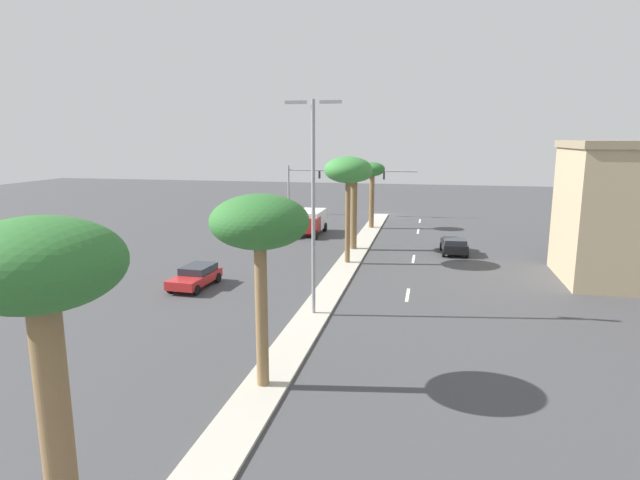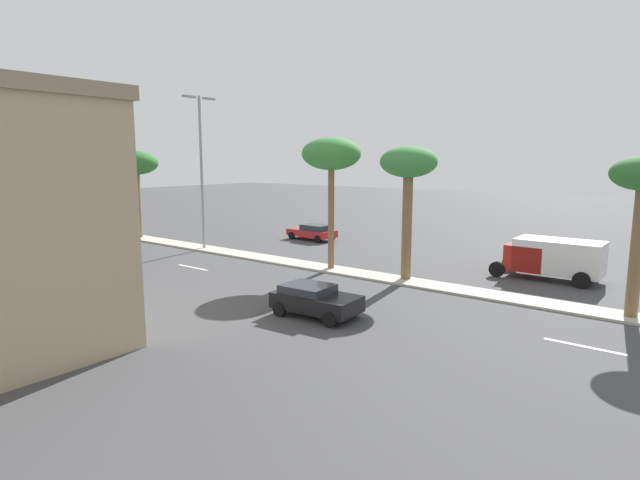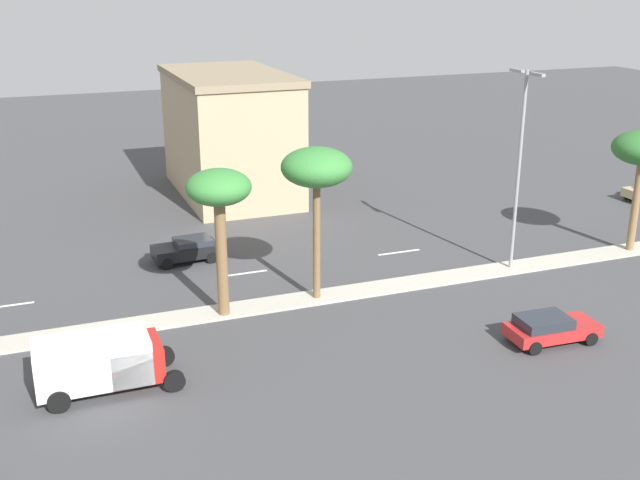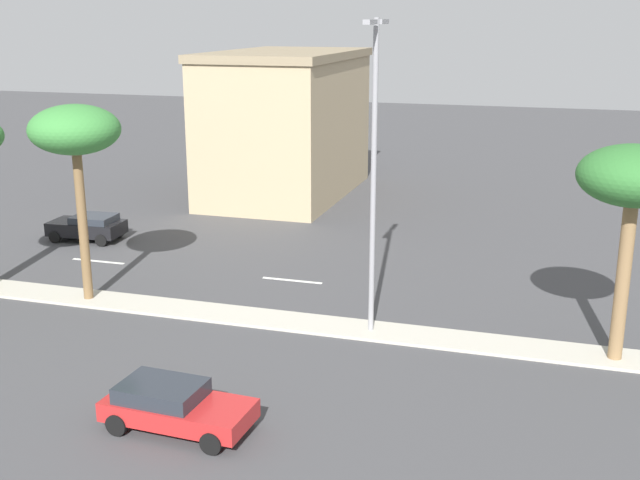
{
  "view_description": "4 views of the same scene",
  "coord_description": "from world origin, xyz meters",
  "px_view_note": "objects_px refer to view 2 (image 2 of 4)",
  "views": [
    {
      "loc": [
        -6.0,
        64.95,
        9.48
      ],
      "look_at": [
        2.11,
        26.78,
        1.84
      ],
      "focal_mm": 29.48,
      "sensor_mm": 36.0,
      "label": 1
    },
    {
      "loc": [
        -25.11,
        7.51,
        6.85
      ],
      "look_at": [
        -2.85,
        24.93,
        2.37
      ],
      "focal_mm": 28.99,
      "sensor_mm": 36.0,
      "label": 2
    },
    {
      "loc": [
        35.14,
        13.06,
        16.28
      ],
      "look_at": [
        -0.1,
        26.6,
        3.21
      ],
      "focal_mm": 43.51,
      "sensor_mm": 36.0,
      "label": 3
    },
    {
      "loc": [
        26.91,
        44.57,
        11.41
      ],
      "look_at": [
        -1.34,
        35.99,
        3.03
      ],
      "focal_mm": 44.39,
      "sensor_mm": 36.0,
      "label": 4
    }
  ],
  "objects_px": {
    "sedan_red_front": "(313,231)",
    "sedan_black_outboard": "(315,300)",
    "palm_tree_trailing": "(408,168)",
    "palm_tree_right": "(136,165)",
    "palm_tree_front": "(331,156)",
    "box_truck": "(550,257)",
    "street_lamp_mid": "(201,162)",
    "palm_tree_center": "(75,158)"
  },
  "relations": [
    {
      "from": "palm_tree_right",
      "to": "sedan_red_front",
      "type": "relative_size",
      "value": 1.7
    },
    {
      "from": "sedan_red_front",
      "to": "box_truck",
      "type": "height_order",
      "value": "box_truck"
    },
    {
      "from": "sedan_black_outboard",
      "to": "palm_tree_center",
      "type": "bearing_deg",
      "value": 77.22
    },
    {
      "from": "palm_tree_front",
      "to": "palm_tree_trailing",
      "type": "bearing_deg",
      "value": -86.77
    },
    {
      "from": "box_truck",
      "to": "street_lamp_mid",
      "type": "bearing_deg",
      "value": 103.58
    },
    {
      "from": "palm_tree_center",
      "to": "box_truck",
      "type": "xyz_separation_m",
      "value": [
        5.39,
        -42.75,
        -5.58
      ]
    },
    {
      "from": "palm_tree_trailing",
      "to": "palm_tree_center",
      "type": "distance_m",
      "value": 36.44
    },
    {
      "from": "sedan_red_front",
      "to": "sedan_black_outboard",
      "type": "relative_size",
      "value": 1.11
    },
    {
      "from": "palm_tree_front",
      "to": "box_truck",
      "type": "xyz_separation_m",
      "value": [
        5.59,
        -11.38,
        -5.69
      ]
    },
    {
      "from": "palm_tree_trailing",
      "to": "sedan_red_front",
      "type": "bearing_deg",
      "value": 58.32
    },
    {
      "from": "sedan_black_outboard",
      "to": "box_truck",
      "type": "bearing_deg",
      "value": -24.41
    },
    {
      "from": "sedan_black_outboard",
      "to": "palm_tree_right",
      "type": "bearing_deg",
      "value": 72.61
    },
    {
      "from": "palm_tree_front",
      "to": "sedan_black_outboard",
      "type": "relative_size",
      "value": 2.05
    },
    {
      "from": "palm_tree_front",
      "to": "box_truck",
      "type": "relative_size",
      "value": 1.39
    },
    {
      "from": "palm_tree_front",
      "to": "palm_tree_center",
      "type": "xyz_separation_m",
      "value": [
        0.19,
        31.36,
        -0.11
      ]
    },
    {
      "from": "box_truck",
      "to": "palm_tree_front",
      "type": "bearing_deg",
      "value": 116.14
    },
    {
      "from": "street_lamp_mid",
      "to": "box_truck",
      "type": "relative_size",
      "value": 1.95
    },
    {
      "from": "palm_tree_trailing",
      "to": "palm_tree_right",
      "type": "height_order",
      "value": "palm_tree_trailing"
    },
    {
      "from": "palm_tree_right",
      "to": "sedan_black_outboard",
      "type": "relative_size",
      "value": 1.89
    },
    {
      "from": "palm_tree_trailing",
      "to": "sedan_black_outboard",
      "type": "bearing_deg",
      "value": -179.29
    },
    {
      "from": "palm_tree_trailing",
      "to": "palm_tree_right",
      "type": "bearing_deg",
      "value": 90.66
    },
    {
      "from": "sedan_red_front",
      "to": "palm_tree_right",
      "type": "bearing_deg",
      "value": 124.75
    },
    {
      "from": "palm_tree_trailing",
      "to": "sedan_black_outboard",
      "type": "xyz_separation_m",
      "value": [
        -8.38,
        -0.1,
        -5.57
      ]
    },
    {
      "from": "palm_tree_trailing",
      "to": "palm_tree_front",
      "type": "xyz_separation_m",
      "value": [
        -0.29,
        5.07,
        0.68
      ]
    },
    {
      "from": "palm_tree_front",
      "to": "palm_tree_center",
      "type": "bearing_deg",
      "value": 89.65
    },
    {
      "from": "palm_tree_center",
      "to": "street_lamp_mid",
      "type": "xyz_separation_m",
      "value": [
        -0.26,
        -19.33,
        -0.26
      ]
    },
    {
      "from": "palm_tree_right",
      "to": "street_lamp_mid",
      "type": "distance_m",
      "value": 8.61
    },
    {
      "from": "palm_tree_trailing",
      "to": "palm_tree_center",
      "type": "relative_size",
      "value": 0.91
    },
    {
      "from": "sedan_red_front",
      "to": "box_truck",
      "type": "bearing_deg",
      "value": -98.53
    },
    {
      "from": "palm_tree_front",
      "to": "sedan_red_front",
      "type": "height_order",
      "value": "palm_tree_front"
    },
    {
      "from": "palm_tree_trailing",
      "to": "palm_tree_front",
      "type": "bearing_deg",
      "value": 93.23
    },
    {
      "from": "sedan_black_outboard",
      "to": "box_truck",
      "type": "xyz_separation_m",
      "value": [
        13.68,
        -6.21,
        0.56
      ]
    },
    {
      "from": "palm_tree_center",
      "to": "sedan_black_outboard",
      "type": "distance_m",
      "value": 37.96
    },
    {
      "from": "palm_tree_center",
      "to": "box_truck",
      "type": "relative_size",
      "value": 1.41
    },
    {
      "from": "palm_tree_center",
      "to": "street_lamp_mid",
      "type": "relative_size",
      "value": 0.72
    },
    {
      "from": "street_lamp_mid",
      "to": "sedan_black_outboard",
      "type": "bearing_deg",
      "value": -115.0
    },
    {
      "from": "palm_tree_center",
      "to": "sedan_red_front",
      "type": "distance_m",
      "value": 25.28
    },
    {
      "from": "palm_tree_front",
      "to": "sedan_red_front",
      "type": "xyz_separation_m",
      "value": [
        8.54,
        8.31,
        -6.27
      ]
    },
    {
      "from": "palm_tree_center",
      "to": "palm_tree_right",
      "type": "bearing_deg",
      "value": -91.08
    },
    {
      "from": "palm_tree_front",
      "to": "box_truck",
      "type": "distance_m",
      "value": 13.9
    },
    {
      "from": "palm_tree_front",
      "to": "box_truck",
      "type": "height_order",
      "value": "palm_tree_front"
    },
    {
      "from": "sedan_red_front",
      "to": "sedan_black_outboard",
      "type": "bearing_deg",
      "value": -140.97
    }
  ]
}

